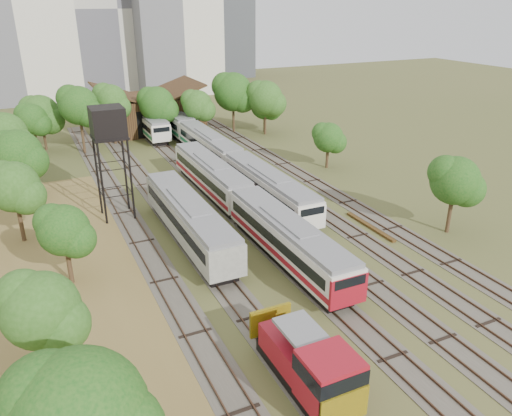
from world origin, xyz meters
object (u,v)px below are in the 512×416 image
railcar_green_set (210,147)px  shunter_locomotive (311,367)px  railcar_red_set (244,203)px  water_tower (108,125)px

railcar_green_set → shunter_locomotive: (-10.00, -42.38, -0.13)m
railcar_red_set → shunter_locomotive: bearing=-105.1°
railcar_green_set → shunter_locomotive: size_ratio=6.43×
railcar_red_set → shunter_locomotive: (-6.00, -22.29, -0.16)m
railcar_green_set → shunter_locomotive: 43.54m
shunter_locomotive → water_tower: size_ratio=0.75×
water_tower → railcar_green_set: bearing=42.5°
shunter_locomotive → water_tower: 30.17m
railcar_green_set → water_tower: 21.25m
railcar_green_set → shunter_locomotive: bearing=-103.3°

